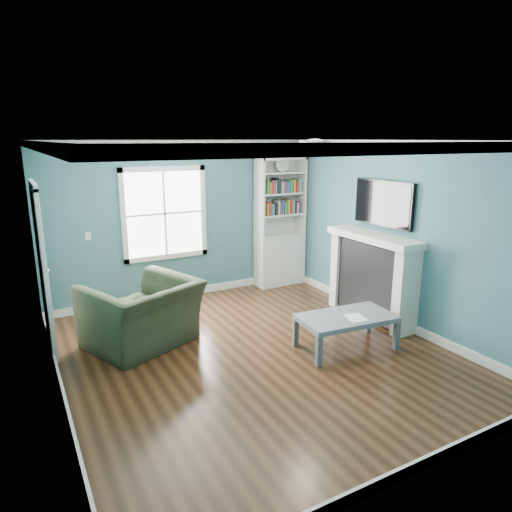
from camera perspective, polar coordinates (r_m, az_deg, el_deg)
floor at (r=5.86m, az=-0.16°, el=-12.09°), size 5.00×5.00×0.00m
room_walls at (r=5.34m, az=-0.17°, el=3.26°), size 5.00×5.00×5.00m
trim at (r=5.42m, az=-0.17°, el=-0.32°), size 4.50×5.00×2.60m
window at (r=7.52m, az=-11.35°, el=5.23°), size 1.40×0.06×1.50m
bookshelf at (r=8.30m, az=2.98°, el=2.65°), size 0.90×0.35×2.31m
fireplace at (r=6.93m, az=14.31°, el=-2.63°), size 0.44×1.58×1.30m
tv at (r=6.78m, az=15.64°, el=6.35°), size 0.06×1.10×0.65m
door at (r=6.21m, az=-25.15°, el=-1.37°), size 0.12×0.98×2.17m
ceiling_fixture at (r=5.81m, az=7.38°, el=13.65°), size 0.38×0.38×0.15m
light_switch at (r=7.30m, az=-20.26°, el=2.34°), size 0.08×0.01×0.12m
recliner at (r=6.06m, az=-14.13°, el=-5.77°), size 1.52×1.28×1.14m
coffee_table at (r=5.98m, az=11.22°, el=-7.83°), size 1.27×0.78×0.44m
paper_sheet at (r=5.91m, az=12.36°, el=-7.54°), size 0.27×0.32×0.00m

